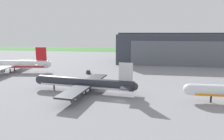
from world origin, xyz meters
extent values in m
plane|color=gray|center=(0.00, 0.00, 0.00)|extent=(440.00, 440.00, 0.00)
cube|color=#3F8238|center=(0.00, 188.78, 0.04)|extent=(440.00, 56.00, 0.08)
cube|color=#383D47|center=(31.81, 87.87, 10.47)|extent=(86.51, 34.13, 20.94)
cube|color=slate|center=(31.81, 70.65, 8.37)|extent=(65.75, 0.30, 16.75)
cube|color=#383D47|center=(31.81, 87.87, 21.54)|extent=(86.51, 8.19, 1.20)
sphere|color=silver|center=(21.73, 3.16, 3.99)|extent=(3.67, 3.67, 3.67)
cylinder|color=black|center=(28.74, 3.21, 1.04)|extent=(0.56, 0.56, 2.08)
cylinder|color=silver|center=(-67.75, 36.30, 4.71)|extent=(45.28, 10.05, 4.34)
sphere|color=silver|center=(-45.39, 39.18, 4.71)|extent=(3.38, 3.38, 3.38)
cube|color=red|center=(-67.75, 36.30, 3.52)|extent=(41.70, 9.63, 0.76)
cube|color=red|center=(-48.97, 38.72, 10.56)|extent=(5.87, 1.14, 7.37)
cube|color=silver|center=(-48.49, 42.04, 5.14)|extent=(4.80, 6.54, 0.28)
cube|color=silver|center=(-47.66, 35.62, 5.14)|extent=(4.80, 6.54, 0.28)
cube|color=silver|center=(-68.11, 46.13, 4.17)|extent=(9.35, 17.99, 0.56)
cube|color=silver|center=(-65.61, 26.70, 4.17)|extent=(9.35, 17.99, 0.56)
cylinder|color=gray|center=(-68.72, 44.66, 2.68)|extent=(4.39, 2.89, 2.38)
cylinder|color=gray|center=(-66.58, 27.96, 2.68)|extent=(4.39, 2.89, 2.38)
cylinder|color=black|center=(-66.25, 38.79, 1.27)|extent=(0.56, 0.56, 2.54)
cylinder|color=black|center=(-65.67, 34.27, 1.27)|extent=(0.56, 0.56, 2.54)
cylinder|color=#282B33|center=(-14.68, 7.03, 3.67)|extent=(37.87, 8.06, 3.72)
sphere|color=#282B33|center=(-33.40, 9.21, 3.67)|extent=(3.57, 3.57, 3.57)
sphere|color=#282B33|center=(4.03, 4.85, 3.67)|extent=(2.90, 2.90, 2.90)
cube|color=silver|center=(-14.68, 7.03, 2.65)|extent=(34.88, 7.74, 0.65)
cube|color=silver|center=(1.04, 5.20, 8.70)|extent=(4.91, 0.96, 6.33)
cube|color=#282B33|center=(2.11, 7.90, 4.04)|extent=(3.97, 5.57, 0.28)
cube|color=#282B33|center=(1.46, 2.32, 4.04)|extent=(3.97, 5.57, 0.28)
cube|color=#282B33|center=(-12.90, 15.86, 3.21)|extent=(7.83, 16.51, 0.56)
cube|color=#282B33|center=(-14.97, -1.98, 3.21)|extent=(7.83, 16.51, 0.56)
cylinder|color=gray|center=(-13.84, 14.69, 1.88)|extent=(3.75, 2.44, 2.05)
cylinder|color=gray|center=(-15.62, -0.62, 1.88)|extent=(3.75, 2.44, 2.05)
cylinder|color=black|center=(-27.41, 8.51, 0.91)|extent=(0.56, 0.56, 1.81)
cylinder|color=black|center=(-12.96, 8.79, 0.91)|extent=(0.56, 0.56, 1.81)
cylinder|color=black|center=(-13.41, 4.91, 0.91)|extent=(0.56, 0.56, 1.81)
cube|color=#2D2D33|center=(-22.28, 38.98, 1.21)|extent=(2.06, 1.58, 1.57)
cube|color=#28282D|center=(-22.65, 40.67, 1.14)|extent=(2.27, 2.58, 1.42)
cylinder|color=black|center=(-23.28, 38.85, 0.43)|extent=(0.44, 0.89, 0.85)
cylinder|color=black|center=(-21.31, 39.28, 0.43)|extent=(0.44, 0.89, 0.85)
cylinder|color=black|center=(-23.72, 40.87, 0.43)|extent=(0.44, 0.89, 0.85)
cylinder|color=black|center=(-21.75, 41.30, 0.43)|extent=(0.44, 0.89, 0.85)
camera|label=1|loc=(6.33, -59.13, 21.95)|focal=30.48mm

